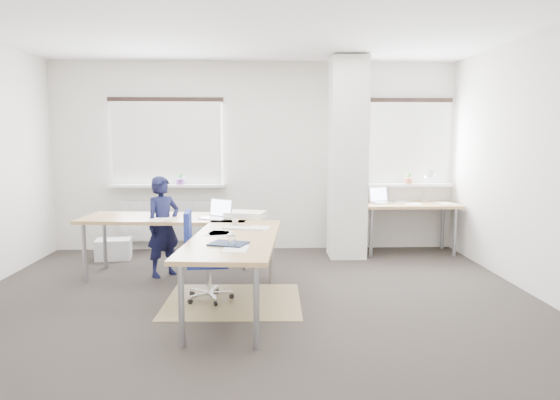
{
  "coord_description": "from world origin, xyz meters",
  "views": [
    {
      "loc": [
        0.1,
        -5.0,
        1.67
      ],
      "look_at": [
        0.31,
        0.9,
        0.94
      ],
      "focal_mm": 32.0,
      "sensor_mm": 36.0,
      "label": 1
    }
  ],
  "objects_px": {
    "task_chair": "(205,275)",
    "desk_main": "(201,229)",
    "desk_side": "(409,206)",
    "person": "(163,226)"
  },
  "relations": [
    {
      "from": "task_chair",
      "to": "desk_main",
      "type": "bearing_deg",
      "value": 99.09
    },
    {
      "from": "desk_side",
      "to": "task_chair",
      "type": "xyz_separation_m",
      "value": [
        -2.74,
        -2.1,
        -0.42
      ]
    },
    {
      "from": "desk_main",
      "to": "task_chair",
      "type": "xyz_separation_m",
      "value": [
        0.07,
        -0.32,
        -0.43
      ]
    },
    {
      "from": "desk_side",
      "to": "person",
      "type": "distance_m",
      "value": 3.54
    },
    {
      "from": "desk_side",
      "to": "desk_main",
      "type": "bearing_deg",
      "value": -147.06
    },
    {
      "from": "desk_main",
      "to": "person",
      "type": "height_order",
      "value": "person"
    },
    {
      "from": "task_chair",
      "to": "person",
      "type": "relative_size",
      "value": 0.77
    },
    {
      "from": "desk_main",
      "to": "desk_side",
      "type": "bearing_deg",
      "value": 37.28
    },
    {
      "from": "person",
      "to": "task_chair",
      "type": "bearing_deg",
      "value": -101.51
    },
    {
      "from": "desk_side",
      "to": "task_chair",
      "type": "bearing_deg",
      "value": -141.86
    }
  ]
}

